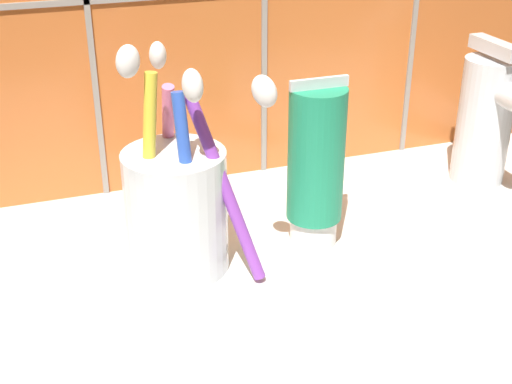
% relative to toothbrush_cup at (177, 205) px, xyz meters
% --- Properties ---
extents(sink_counter, '(0.62, 0.38, 0.02)m').
position_rel_toothbrush_cup_xyz_m(sink_counter, '(0.10, -0.04, -0.06)').
color(sink_counter, silver).
rests_on(sink_counter, ground).
extents(toothbrush_cup, '(0.11, 0.13, 0.18)m').
position_rel_toothbrush_cup_xyz_m(toothbrush_cup, '(0.00, 0.00, 0.00)').
color(toothbrush_cup, silver).
rests_on(toothbrush_cup, sink_counter).
extents(toothpaste_tube, '(0.05, 0.04, 0.14)m').
position_rel_toothbrush_cup_xyz_m(toothpaste_tube, '(0.11, 0.00, 0.02)').
color(toothpaste_tube, white).
rests_on(toothpaste_tube, sink_counter).
extents(sink_faucet, '(0.05, 0.10, 0.13)m').
position_rel_toothbrush_cup_xyz_m(sink_faucet, '(0.30, 0.05, 0.01)').
color(sink_faucet, silver).
rests_on(sink_faucet, sink_counter).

